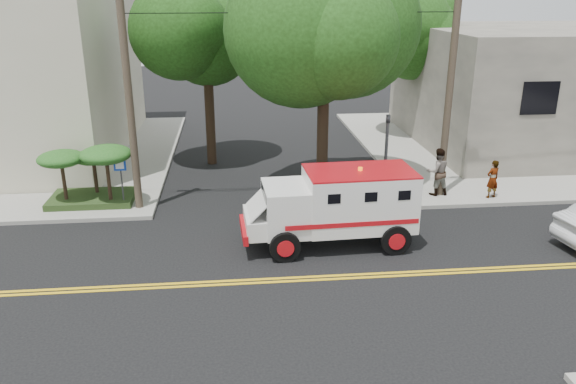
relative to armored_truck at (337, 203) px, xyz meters
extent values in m
plane|color=black|center=(-1.32, -2.28, -1.44)|extent=(100.00, 100.00, 0.00)
cube|color=gray|center=(12.18, 11.22, -1.37)|extent=(17.00, 17.00, 0.15)
cube|color=#605C53|center=(13.68, 11.72, 1.71)|extent=(14.00, 12.00, 6.00)
cylinder|color=#382D23|center=(-6.92, 3.72, 3.06)|extent=(0.28, 0.28, 9.00)
cylinder|color=#382D23|center=(4.98, 3.92, 3.06)|extent=(0.28, 0.28, 9.00)
cylinder|color=black|center=(0.18, 4.22, 2.06)|extent=(0.44, 0.44, 7.00)
sphere|color=#18340E|center=(0.18, 4.22, 5.56)|extent=(5.32, 5.32, 5.32)
sphere|color=#18340E|center=(1.32, 3.46, 6.13)|extent=(4.56, 4.56, 4.56)
cylinder|color=black|center=(-4.32, 9.72, 1.36)|extent=(0.44, 0.44, 5.60)
sphere|color=#18340E|center=(-4.32, 9.72, 4.16)|extent=(3.92, 3.92, 3.92)
sphere|color=#18340E|center=(-3.48, 9.16, 4.58)|extent=(3.36, 3.36, 3.36)
cylinder|color=black|center=(7.18, 13.72, 1.53)|extent=(0.44, 0.44, 5.95)
sphere|color=#18340E|center=(7.18, 13.72, 4.51)|extent=(4.20, 4.20, 4.20)
sphere|color=#18340E|center=(8.08, 13.12, 4.96)|extent=(3.60, 3.60, 3.60)
cylinder|color=#3F3F42|center=(2.48, 3.32, 0.36)|extent=(0.12, 0.12, 3.60)
imported|color=#3F3F42|center=(2.48, 3.32, 1.71)|extent=(0.15, 0.18, 0.90)
cylinder|color=#3F3F42|center=(-7.52, 3.92, -0.44)|extent=(0.06, 0.06, 2.00)
cube|color=#0C33A5|center=(-7.52, 3.86, 0.36)|extent=(0.45, 0.03, 0.45)
cube|color=#1E3314|center=(-8.82, 4.52, -1.17)|extent=(3.20, 2.00, 0.24)
cylinder|color=black|center=(-9.72, 4.22, -0.29)|extent=(0.14, 0.14, 1.52)
ellipsoid|color=#184D17|center=(-9.72, 4.22, 0.56)|extent=(1.73, 1.73, 0.60)
cylinder|color=black|center=(-8.72, 4.92, -0.37)|extent=(0.14, 0.14, 1.36)
ellipsoid|color=#184D17|center=(-8.72, 4.92, 0.39)|extent=(1.55, 1.55, 0.54)
cylinder|color=black|center=(-8.02, 4.02, -0.21)|extent=(0.14, 0.14, 1.68)
ellipsoid|color=#184D17|center=(-8.02, 4.02, 0.73)|extent=(1.91, 1.91, 0.66)
cube|color=silver|center=(0.72, 0.03, 0.11)|extent=(3.54, 2.18, 1.86)
cube|color=silver|center=(-1.67, -0.07, -0.07)|extent=(1.50, 2.01, 1.51)
cube|color=black|center=(-2.36, -0.10, 0.33)|extent=(0.12, 1.51, 0.62)
cube|color=silver|center=(-2.60, -0.11, -0.51)|extent=(0.87, 1.80, 0.62)
cube|color=#AE0D14|center=(-3.04, -0.13, -0.73)|extent=(0.24, 1.91, 0.31)
cube|color=#AE0D14|center=(0.72, 0.03, 1.06)|extent=(3.54, 2.18, 0.05)
cylinder|color=black|center=(-1.80, -1.07, -0.95)|extent=(0.99, 0.33, 0.97)
cylinder|color=black|center=(-1.89, 0.91, -0.95)|extent=(0.99, 0.33, 0.97)
cylinder|color=black|center=(1.74, -0.92, -0.95)|extent=(0.99, 0.33, 0.97)
cylinder|color=black|center=(1.65, 1.06, -0.95)|extent=(0.99, 0.33, 0.97)
imported|color=gray|center=(6.87, 3.36, -0.52)|extent=(0.65, 0.52, 1.54)
imported|color=gray|center=(4.81, 3.92, -0.32)|extent=(1.00, 0.80, 1.93)
camera|label=1|loc=(-3.30, -16.69, 6.51)|focal=35.00mm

